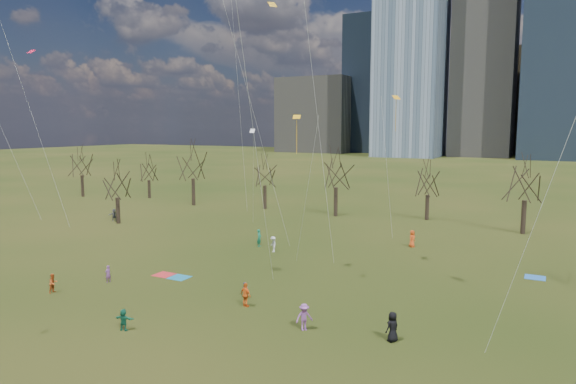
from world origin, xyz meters
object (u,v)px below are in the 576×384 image
at_px(blanket_teal, 179,277).
at_px(blanket_navy, 535,277).
at_px(person_4, 246,295).
at_px(blanket_crimson, 164,275).
at_px(person_2, 53,283).

distance_m(blanket_teal, blanket_navy, 29.61).
relative_size(blanket_navy, person_4, 0.93).
xyz_separation_m(blanket_crimson, person_2, (-4.27, -7.48, 0.72)).
bearing_deg(person_2, blanket_crimson, -31.59).
distance_m(person_2, person_4, 15.11).
bearing_deg(blanket_teal, blanket_navy, 27.41).
relative_size(blanket_teal, person_4, 0.93).
height_order(blanket_crimson, person_4, person_4).
height_order(blanket_teal, person_2, person_2).
bearing_deg(person_4, blanket_crimson, 0.03).
bearing_deg(blanket_crimson, blanket_teal, -1.89).
distance_m(blanket_teal, blanket_crimson, 1.67).
bearing_deg(person_4, blanket_navy, -117.84).
relative_size(blanket_navy, blanket_crimson, 1.00).
bearing_deg(blanket_navy, blanket_teal, -152.59).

